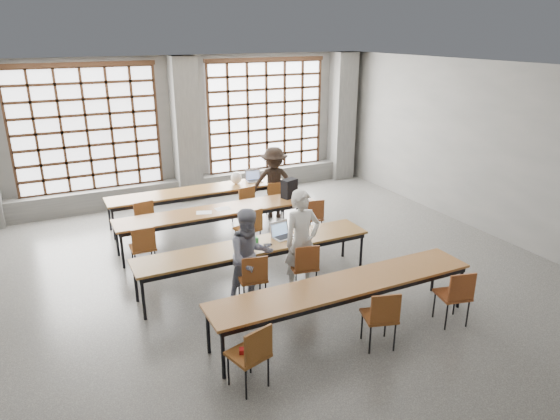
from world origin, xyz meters
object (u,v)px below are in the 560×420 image
object	(u,v)px
mouse	(307,234)
chair_back_mid	(244,201)
student_back	(274,183)
phone	(268,244)
chair_mid_left	(143,245)
student_male	(302,242)
green_box	(251,241)
student_female	(250,257)
backpack	(289,188)
chair_front_right	(305,263)
desk_row_d	(345,287)
chair_near_right	(456,292)
chair_near_left	(252,351)
desk_row_a	(199,192)
chair_near_mid	(382,314)
laptop_front	(282,233)
red_pouch	(248,351)
desk_row_b	(218,213)
desk_row_c	(255,248)
chair_back_left	(142,216)
chair_mid_right	(312,215)
chair_back_right	(276,196)
chair_mid_centre	(250,226)
laptop_back	(254,178)
chair_front_left	(253,275)
plastic_bag	(236,178)

from	to	relation	value
mouse	chair_back_mid	bearing A→B (deg)	91.40
student_back	phone	xyz separation A→B (m)	(-1.49, -2.91, -0.08)
chair_mid_left	student_male	bearing A→B (deg)	-38.79
green_box	student_female	bearing A→B (deg)	-113.32
backpack	green_box	bearing A→B (deg)	-151.99
student_back	chair_front_right	bearing A→B (deg)	-83.13
desk_row_d	chair_near_right	bearing A→B (deg)	-22.93
chair_back_mid	chair_near_right	xyz separation A→B (m)	(1.20, -5.08, 0.00)
chair_front_right	student_male	distance (m)	0.35
chair_near_left	chair_near_right	xyz separation A→B (m)	(3.16, -0.00, 0.00)
desk_row_d	chair_mid_left	bearing A→B (deg)	125.86
desk_row_a	chair_near_mid	bearing A→B (deg)	-82.95
laptop_front	red_pouch	bearing A→B (deg)	-124.05
chair_front_right	mouse	bearing A→B (deg)	59.12
desk_row_a	backpack	distance (m)	2.08
student_back	green_box	bearing A→B (deg)	-97.85
desk_row_b	student_back	xyz separation A→B (m)	(1.66, 0.92, 0.15)
desk_row_c	mouse	xyz separation A→B (m)	(0.95, -0.02, 0.08)
chair_mid_left	chair_front_right	world-z (taller)	same
chair_back_left	chair_mid_left	world-z (taller)	same
chair_mid_right	chair_near_right	bearing A→B (deg)	-85.54
laptop_front	mouse	bearing A→B (deg)	-17.47
chair_mid_left	backpack	distance (m)	3.30
student_female	backpack	bearing A→B (deg)	51.48
desk_row_b	chair_near_left	world-z (taller)	chair_near_left
chair_near_mid	desk_row_c	bearing A→B (deg)	107.96
chair_near_left	student_back	distance (m)	5.89
chair_front_right	laptop_front	distance (m)	0.78
student_female	desk_row_c	bearing A→B (deg)	58.59
chair_back_right	mouse	xyz separation A→B (m)	(-0.70, -2.70, 0.21)
chair_near_left	laptop_front	world-z (taller)	laptop_front
desk_row_a	desk_row_c	xyz separation A→B (m)	(-0.07, -3.31, 0.00)
chair_mid_centre	mouse	size ratio (longest dim) A/B	8.98
red_pouch	chair_front_right	bearing A→B (deg)	45.06
desk_row_b	red_pouch	world-z (taller)	desk_row_b
chair_back_mid	chair_back_right	world-z (taller)	same
desk_row_d	chair_front_right	xyz separation A→B (m)	(-0.01, 1.14, -0.13)
chair_mid_centre	chair_near_mid	world-z (taller)	same
chair_mid_centre	laptop_back	size ratio (longest dim) A/B	2.24
chair_back_left	student_female	bearing A→B (deg)	-72.29
desk_row_a	chair_near_mid	xyz separation A→B (m)	(0.70, -5.70, -0.13)
phone	desk_row_a	bearing A→B (deg)	91.82
desk_row_c	student_male	distance (m)	0.81
backpack	student_male	bearing A→B (deg)	-132.72
chair_mid_right	student_male	distance (m)	2.15
chair_front_right	laptop_front	xyz separation A→B (m)	(-0.05, 0.74, 0.25)
chair_front_left	desk_row_b	bearing A→B (deg)	82.70
chair_back_right	plastic_bag	bearing A→B (deg)	135.08
student_male	student_female	world-z (taller)	student_male
desk_row_a	chair_back_mid	xyz separation A→B (m)	(0.81, -0.63, -0.13)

